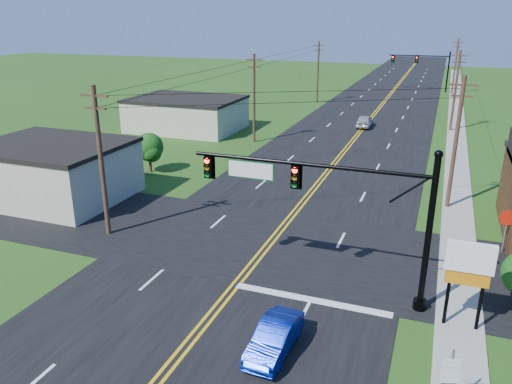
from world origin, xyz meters
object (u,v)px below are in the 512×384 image
at_px(signal_mast_far, 422,64).
at_px(stop_sign, 507,222).
at_px(signal_mast_main, 328,200).
at_px(blue_car, 274,338).
at_px(route_sign, 450,377).

xyz_separation_m(signal_mast_far, stop_sign, (8.35, -64.35, -2.69)).
bearing_deg(signal_mast_main, signal_mast_far, 89.92).
bearing_deg(signal_mast_far, blue_car, -90.63).
bearing_deg(stop_sign, route_sign, -108.69).
relative_size(blue_car, route_sign, 1.48).
height_order(signal_mast_far, blue_car, signal_mast_far).
height_order(blue_car, route_sign, route_sign).
distance_m(signal_mast_main, route_sign, 9.02).
bearing_deg(blue_car, signal_mast_main, 84.43).
relative_size(route_sign, stop_sign, 0.98).
height_order(signal_mast_main, route_sign, signal_mast_main).
xyz_separation_m(signal_mast_far, blue_car, (-0.84, -77.17, -3.93)).
relative_size(signal_mast_far, route_sign, 4.34).
relative_size(signal_mast_main, stop_sign, 4.38).
distance_m(signal_mast_far, route_sign, 78.48).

